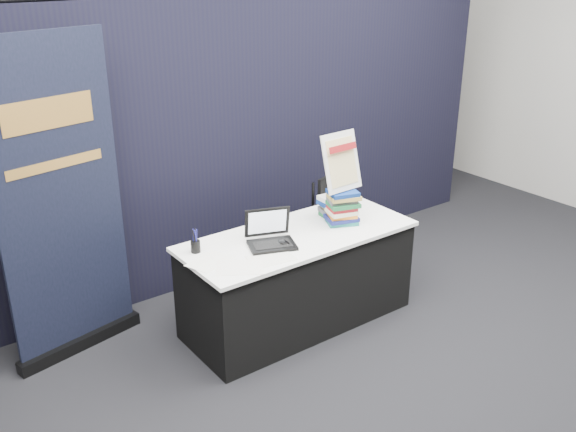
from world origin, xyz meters
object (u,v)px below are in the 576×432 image
at_px(book_stack_short, 336,206).
at_px(pullup_banner, 63,221).
at_px(stacking_chair, 342,224).
at_px(display_table, 298,278).
at_px(book_stack_tall, 343,207).
at_px(laptop, 268,237).
at_px(info_sign, 341,162).

bearing_deg(book_stack_short, pullup_banner, 163.65).
bearing_deg(stacking_chair, display_table, -174.37).
bearing_deg(display_table, book_stack_tall, -6.59).
distance_m(laptop, stacking_chair, 1.13).
bearing_deg(stacking_chair, book_stack_tall, -151.36).
bearing_deg(stacking_chair, laptop, -179.77).
height_order(book_stack_short, info_sign, info_sign).
distance_m(book_stack_tall, book_stack_short, 0.16).
bearing_deg(display_table, stacking_chair, 24.83).
height_order(info_sign, pullup_banner, pullup_banner).
bearing_deg(laptop, book_stack_short, 29.97).
relative_size(book_stack_short, pullup_banner, 0.12).
relative_size(laptop, stacking_chair, 0.42).
distance_m(display_table, laptop, 0.52).
relative_size(book_stack_tall, info_sign, 0.60).
relative_size(info_sign, stacking_chair, 0.49).
relative_size(book_stack_short, info_sign, 0.58).
bearing_deg(pullup_banner, display_table, -35.43).
bearing_deg(stacking_chair, info_sign, -153.68).
height_order(display_table, book_stack_tall, book_stack_tall).
bearing_deg(book_stack_tall, book_stack_short, 69.53).
height_order(book_stack_tall, pullup_banner, pullup_banner).
height_order(laptop, stacking_chair, laptop).
height_order(book_stack_tall, stacking_chair, book_stack_tall).
xyz_separation_m(book_stack_tall, info_sign, (0.00, 0.03, 0.35)).
distance_m(book_stack_tall, pullup_banner, 2.03).
bearing_deg(laptop, book_stack_tall, 18.47).
bearing_deg(display_table, pullup_banner, 155.90).
bearing_deg(info_sign, display_table, 175.30).
distance_m(pullup_banner, stacking_chair, 2.33).
height_order(book_stack_short, stacking_chair, stacking_chair).
height_order(book_stack_tall, book_stack_short, book_stack_tall).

